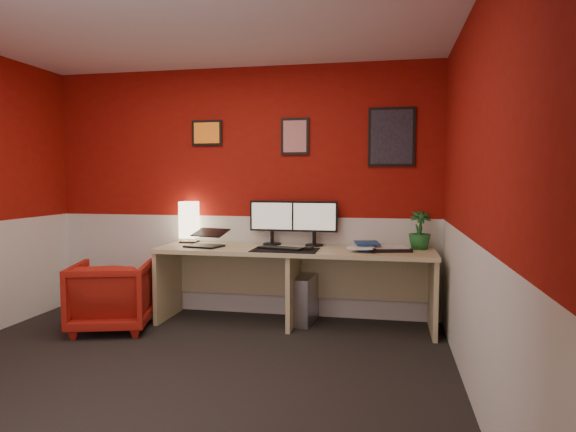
# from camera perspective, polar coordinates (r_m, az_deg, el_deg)

# --- Properties ---
(ground) EXTENTS (4.00, 3.50, 0.01)m
(ground) POSITION_cam_1_polar(r_m,az_deg,el_deg) (3.78, -13.19, -17.31)
(ground) COLOR black
(ground) RESTS_ON ground
(ceiling) EXTENTS (4.00, 3.50, 0.01)m
(ceiling) POSITION_cam_1_polar(r_m,az_deg,el_deg) (3.69, -13.89, 21.73)
(ceiling) COLOR white
(ceiling) RESTS_ON ground
(wall_back) EXTENTS (4.00, 0.01, 2.50)m
(wall_back) POSITION_cam_1_polar(r_m,az_deg,el_deg) (5.16, -5.36, 2.75)
(wall_back) COLOR maroon
(wall_back) RESTS_ON ground
(wall_right) EXTENTS (0.01, 3.50, 2.50)m
(wall_right) POSITION_cam_1_polar(r_m,az_deg,el_deg) (3.24, 20.55, 1.63)
(wall_right) COLOR maroon
(wall_right) RESTS_ON ground
(wainscot_back) EXTENTS (4.00, 0.01, 1.00)m
(wainscot_back) POSITION_cam_1_polar(r_m,az_deg,el_deg) (5.23, -5.32, -5.49)
(wainscot_back) COLOR silver
(wainscot_back) RESTS_ON ground
(wainscot_right) EXTENTS (0.01, 3.50, 1.00)m
(wainscot_right) POSITION_cam_1_polar(r_m,az_deg,el_deg) (3.36, 20.13, -11.27)
(wainscot_right) COLOR silver
(wainscot_right) RESTS_ON ground
(desk) EXTENTS (2.60, 0.65, 0.73)m
(desk) POSITION_cam_1_polar(r_m,az_deg,el_deg) (4.79, 0.64, -8.03)
(desk) COLOR tan
(desk) RESTS_ON ground
(shoji_lamp) EXTENTS (0.16, 0.16, 0.40)m
(shoji_lamp) POSITION_cam_1_polar(r_m,az_deg,el_deg) (5.25, -11.14, -0.79)
(shoji_lamp) COLOR #FFE5B2
(shoji_lamp) RESTS_ON desk
(laptop) EXTENTS (0.37, 0.30, 0.22)m
(laptop) POSITION_cam_1_polar(r_m,az_deg,el_deg) (4.88, -9.50, -2.20)
(laptop) COLOR black
(laptop) RESTS_ON desk
(monitor_left) EXTENTS (0.45, 0.06, 0.58)m
(monitor_left) POSITION_cam_1_polar(r_m,az_deg,el_deg) (4.98, -1.82, 0.06)
(monitor_left) COLOR black
(monitor_left) RESTS_ON desk
(monitor_right) EXTENTS (0.45, 0.06, 0.58)m
(monitor_right) POSITION_cam_1_polar(r_m,az_deg,el_deg) (4.89, 3.00, -0.02)
(monitor_right) COLOR black
(monitor_right) RESTS_ON desk
(desk_mat) EXTENTS (0.60, 0.38, 0.01)m
(desk_mat) POSITION_cam_1_polar(r_m,az_deg,el_deg) (4.62, -0.31, -3.85)
(desk_mat) COLOR black
(desk_mat) RESTS_ON desk
(keyboard) EXTENTS (0.44, 0.24, 0.02)m
(keyboard) POSITION_cam_1_polar(r_m,az_deg,el_deg) (4.65, -0.82, -3.64)
(keyboard) COLOR black
(keyboard) RESTS_ON desk_mat
(mouse) EXTENTS (0.08, 0.11, 0.03)m
(mouse) POSITION_cam_1_polar(r_m,az_deg,el_deg) (4.59, 2.34, -3.67)
(mouse) COLOR black
(mouse) RESTS_ON desk_mat
(book_bottom) EXTENTS (0.27, 0.31, 0.02)m
(book_bottom) POSITION_cam_1_polar(r_m,az_deg,el_deg) (4.64, 7.78, -3.73)
(book_bottom) COLOR navy
(book_bottom) RESTS_ON desk
(book_middle) EXTENTS (0.30, 0.37, 0.02)m
(book_middle) POSITION_cam_1_polar(r_m,az_deg,el_deg) (4.63, 7.19, -3.39)
(book_middle) COLOR silver
(book_middle) RESTS_ON book_bottom
(book_top) EXTENTS (0.26, 0.32, 0.03)m
(book_top) POSITION_cam_1_polar(r_m,az_deg,el_deg) (4.63, 7.63, -3.11)
(book_top) COLOR navy
(book_top) RESTS_ON book_middle
(zen_tray) EXTENTS (0.40, 0.32, 0.03)m
(zen_tray) POSITION_cam_1_polar(r_m,az_deg,el_deg) (4.66, 11.49, -3.71)
(zen_tray) COLOR black
(zen_tray) RESTS_ON desk
(potted_plant) EXTENTS (0.23, 0.23, 0.36)m
(potted_plant) POSITION_cam_1_polar(r_m,az_deg,el_deg) (4.81, 14.69, -1.56)
(potted_plant) COLOR #19591E
(potted_plant) RESTS_ON desk
(pc_tower) EXTENTS (0.24, 0.47, 0.45)m
(pc_tower) POSITION_cam_1_polar(r_m,az_deg,el_deg) (4.91, 1.74, -9.40)
(pc_tower) COLOR #99999E
(pc_tower) RESTS_ON ground
(armchair) EXTENTS (0.84, 0.85, 0.63)m
(armchair) POSITION_cam_1_polar(r_m,az_deg,el_deg) (4.94, -19.30, -8.48)
(armchair) COLOR #A41B10
(armchair) RESTS_ON ground
(art_left) EXTENTS (0.32, 0.02, 0.26)m
(art_left) POSITION_cam_1_polar(r_m,az_deg,el_deg) (5.28, -9.16, 9.26)
(art_left) COLOR orange
(art_left) RESTS_ON wall_back
(art_center) EXTENTS (0.28, 0.02, 0.36)m
(art_center) POSITION_cam_1_polar(r_m,az_deg,el_deg) (5.03, 0.80, 9.00)
(art_center) COLOR red
(art_center) RESTS_ON wall_back
(art_right) EXTENTS (0.44, 0.02, 0.56)m
(art_right) POSITION_cam_1_polar(r_m,az_deg,el_deg) (4.95, 11.65, 8.76)
(art_right) COLOR black
(art_right) RESTS_ON wall_back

